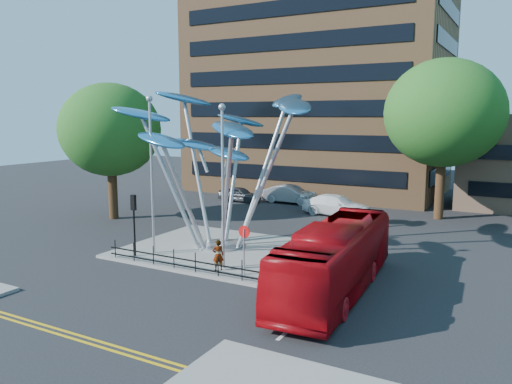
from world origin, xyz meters
The scene contains 18 objects.
ground centered at (0.00, 0.00, 0.00)m, with size 120.00×120.00×0.00m, color black.
traffic_island centered at (-1.00, 6.00, 0.07)m, with size 12.00×9.00×0.15m, color slate.
double_yellow_near centered at (0.00, -6.00, 0.01)m, with size 40.00×0.12×0.01m, color gold.
double_yellow_far centered at (0.00, -6.30, 0.01)m, with size 40.00×0.12×0.01m, color gold.
brick_tower centered at (-6.00, 32.00, 15.00)m, with size 25.00×15.00×30.00m, color brown.
tree_right centered at (8.00, 22.00, 8.04)m, with size 8.80×8.80×12.11m.
tree_left centered at (-14.00, 10.00, 6.79)m, with size 7.60×7.60×10.32m.
leaf_sculpture centered at (-2.07, 6.68, 6.87)m, with size 12.72×9.54×9.51m.
street_lamp_left centered at (-4.50, 3.50, 5.36)m, with size 0.36×0.36×8.80m.
street_lamp_right centered at (0.50, 3.00, 5.09)m, with size 0.36×0.36×8.30m.
traffic_light_island centered at (-5.00, 2.50, 2.61)m, with size 0.28×0.18×3.42m.
no_entry_sign_island centered at (2.00, 2.52, 1.82)m, with size 0.60×0.10×2.45m.
pedestrian_railing_front centered at (-1.00, 1.70, 0.55)m, with size 10.00×0.06×1.00m.
red_bus centered at (6.60, 2.71, 1.56)m, with size 2.63×11.23×3.13m, color #94060C.
pedestrian centered at (0.49, 2.50, 0.93)m, with size 0.57×0.38×1.57m, color gray.
parked_car_left centered at (-9.42, 21.34, 0.69)m, with size 1.63×4.05×1.38m, color #393B40.
parked_car_mid centered at (-4.92, 22.77, 0.82)m, with size 1.74×4.98×1.64m, color #96989D.
parked_car_right centered at (0.67, 19.48, 0.81)m, with size 2.26×5.56×1.61m, color white.
Camera 1 is at (13.84, -17.82, 7.84)m, focal length 35.00 mm.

